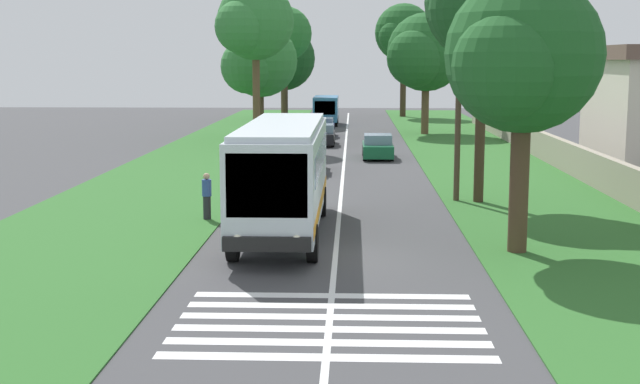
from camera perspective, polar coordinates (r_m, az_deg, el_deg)
ground at (r=25.53m, az=1.00°, el=-4.40°), size 160.00×160.00×0.00m
grass_verge_left at (r=41.20m, az=-10.03°, el=0.53°), size 120.00×8.00×0.04m
grass_verge_right at (r=41.00m, az=12.98°, el=0.40°), size 120.00×8.00×0.04m
centre_line at (r=40.28m, az=1.45°, el=0.45°), size 110.00×0.16×0.01m
coach_bus at (r=28.67m, az=-2.44°, el=1.40°), size 11.16×2.62×3.73m
zebra_crossing at (r=19.44m, az=0.61°, el=-8.61°), size 4.95×6.80×0.01m
trailing_car_0 at (r=44.93m, az=-0.89°, el=2.16°), size 4.30×1.78×1.43m
trailing_car_1 at (r=51.33m, az=3.82°, el=2.96°), size 4.30×1.78×1.43m
trailing_car_2 at (r=59.21m, az=0.11°, el=3.75°), size 4.30×1.78×1.43m
trailing_car_3 at (r=65.70m, az=0.15°, el=4.24°), size 4.30×1.78×1.43m
trailing_minibus_0 at (r=77.45m, az=0.40°, el=5.57°), size 6.00×2.14×2.53m
roadside_tree_left_0 at (r=85.68m, az=-2.52°, el=8.67°), size 6.97×6.23×8.96m
roadside_tree_left_1 at (r=65.38m, az=-4.09°, el=8.47°), size 6.63×5.56×8.39m
roadside_tree_left_2 at (r=57.39m, az=-4.40°, el=10.95°), size 6.19×5.02×10.71m
roadside_tree_left_3 at (r=78.31m, az=-2.42°, el=10.24°), size 5.76×4.84×10.43m
roadside_tree_right_0 at (r=26.35m, az=12.94°, el=8.47°), size 5.63×4.65×8.22m
roadside_tree_right_1 at (r=68.14m, az=6.82°, el=8.95°), size 7.71×6.12×9.33m
roadside_tree_right_2 at (r=35.51m, az=10.49°, el=11.92°), size 5.52×4.69×10.32m
roadside_tree_right_3 at (r=88.92m, az=5.45°, el=10.29°), size 6.55×5.83×11.34m
utility_pole at (r=35.74m, az=9.11°, el=6.44°), size 0.24×1.40×8.51m
roadside_wall at (r=46.47m, az=16.00°, el=2.23°), size 70.00×0.40×1.55m
pedestrian at (r=31.67m, az=-7.45°, el=-0.23°), size 0.34×0.34×1.69m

